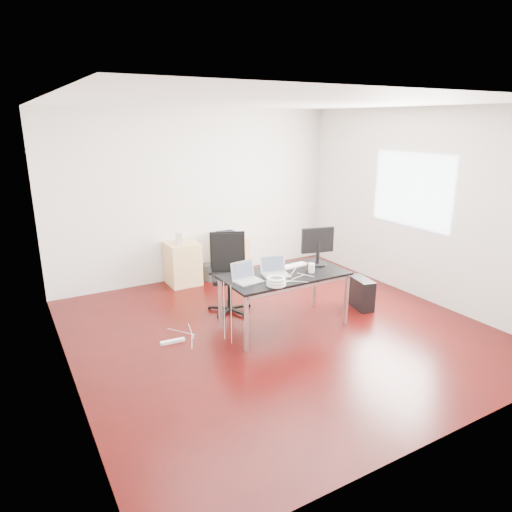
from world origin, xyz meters
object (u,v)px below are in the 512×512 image
filing_cabinet_right (231,256)px  pc_tower (361,293)px  desk (284,278)px  office_chair (229,269)px  filing_cabinet_left (183,263)px

filing_cabinet_right → pc_tower: filing_cabinet_right is taller
desk → office_chair: (-0.36, 0.88, -0.07)m
desk → filing_cabinet_right: size_ratio=2.29×
pc_tower → office_chair: bearing=162.9°
filing_cabinet_left → desk: bearing=-76.0°
desk → filing_cabinet_right: desk is taller
desk → pc_tower: 1.39m
filing_cabinet_left → filing_cabinet_right: size_ratio=1.00×
desk → office_chair: office_chair is taller
filing_cabinet_left → pc_tower: 2.91m
desk → pc_tower: bearing=-1.2°
office_chair → filing_cabinet_right: bearing=83.6°
office_chair → filing_cabinet_left: 1.36m
desk → filing_cabinet_left: (-0.55, 2.20, -0.33)m
filing_cabinet_left → filing_cabinet_right: bearing=0.0°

